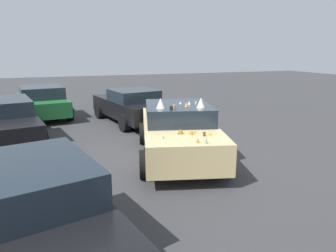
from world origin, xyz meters
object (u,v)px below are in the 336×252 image
at_px(parked_sedan_far_right, 29,204).
at_px(parked_sedan_near_right, 132,105).
at_px(parked_sedan_far_left, 42,101).
at_px(art_car_decorated, 178,131).
at_px(parked_sedan_row_back_far, 4,122).

bearing_deg(parked_sedan_far_right, parked_sedan_near_right, -37.06).
bearing_deg(parked_sedan_far_left, art_car_decorated, -160.11).
bearing_deg(art_car_decorated, parked_sedan_row_back_far, -107.89).
bearing_deg(art_car_decorated, parked_sedan_far_right, -34.74).
distance_m(parked_sedan_far_right, parked_sedan_far_left, 9.86).
relative_size(parked_sedan_far_right, parked_sedan_row_back_far, 1.04).
relative_size(parked_sedan_row_back_far, parked_sedan_far_left, 1.05).
distance_m(parked_sedan_row_back_far, parked_sedan_near_right, 4.73).
height_order(parked_sedan_far_right, parked_sedan_far_left, parked_sedan_far_left).
xyz_separation_m(art_car_decorated, parked_sedan_far_left, (6.86, 3.66, -0.04)).
xyz_separation_m(art_car_decorated, parked_sedan_row_back_far, (2.96, 4.61, -0.03)).
xyz_separation_m(parked_sedan_row_back_far, parked_sedan_near_right, (1.69, -4.42, -0.03)).
distance_m(parked_sedan_row_back_far, parked_sedan_far_left, 4.02).
xyz_separation_m(art_car_decorated, parked_sedan_near_right, (4.65, 0.19, -0.06)).
bearing_deg(parked_sedan_row_back_far, art_car_decorated, 45.99).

